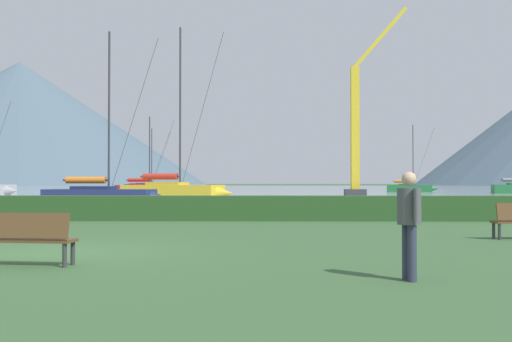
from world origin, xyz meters
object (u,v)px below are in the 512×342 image
at_px(sailboat_slip_7, 146,189).
at_px(person_seated_viewer, 409,216).
at_px(sailboat_slip_0, 149,187).
at_px(sailboat_slip_2, 410,188).
at_px(sailboat_slip_1, 174,191).
at_px(dock_crane, 357,138).
at_px(park_bench_under_tree, 25,236).
at_px(sailboat_slip_8, 102,196).

height_order(sailboat_slip_7, person_seated_viewer, sailboat_slip_7).
distance_m(sailboat_slip_0, sailboat_slip_2, 42.04).
distance_m(sailboat_slip_1, dock_crane, 20.83).
xyz_separation_m(person_seated_viewer, dock_crane, (6.79, 50.99, 4.95)).
distance_m(sailboat_slip_1, sailboat_slip_2, 53.80).
relative_size(sailboat_slip_1, sailboat_slip_7, 1.46).
distance_m(sailboat_slip_1, park_bench_under_tree, 37.97).
xyz_separation_m(sailboat_slip_0, park_bench_under_tree, (15.30, -88.70, -0.18)).
height_order(sailboat_slip_1, dock_crane, dock_crane).
xyz_separation_m(park_bench_under_tree, dock_crane, (13.26, 49.48, 5.39)).
height_order(sailboat_slip_1, sailboat_slip_2, sailboat_slip_1).
bearing_deg(person_seated_viewer, sailboat_slip_8, 101.19).
bearing_deg(sailboat_slip_8, person_seated_viewer, -59.12).
bearing_deg(dock_crane, sailboat_slip_0, 126.06).
height_order(sailboat_slip_2, sailboat_slip_7, sailboat_slip_2).
relative_size(sailboat_slip_2, person_seated_viewer, 6.25).
height_order(sailboat_slip_8, person_seated_viewer, sailboat_slip_8).
bearing_deg(person_seated_viewer, sailboat_slip_2, 64.05).
bearing_deg(park_bench_under_tree, sailboat_slip_1, 101.54).
bearing_deg(park_bench_under_tree, dock_crane, 81.65).
height_order(sailboat_slip_2, park_bench_under_tree, sailboat_slip_2).
relative_size(sailboat_slip_7, person_seated_viewer, 5.83).
relative_size(sailboat_slip_2, park_bench_under_tree, 5.75).
distance_m(sailboat_slip_0, person_seated_viewer, 92.80).
height_order(sailboat_slip_0, sailboat_slip_1, sailboat_slip_1).
relative_size(sailboat_slip_1, person_seated_viewer, 8.48).
bearing_deg(dock_crane, sailboat_slip_8, -130.12).
bearing_deg(sailboat_slip_1, sailboat_slip_2, 75.44).
bearing_deg(sailboat_slip_7, park_bench_under_tree, -61.42).
xyz_separation_m(sailboat_slip_0, sailboat_slip_1, (12.07, -50.87, 0.09)).
relative_size(sailboat_slip_2, sailboat_slip_7, 1.07).
bearing_deg(sailboat_slip_7, sailboat_slip_1, -54.82).
height_order(sailboat_slip_2, sailboat_slip_8, sailboat_slip_8).
distance_m(sailboat_slip_7, park_bench_under_tree, 64.65).
bearing_deg(dock_crane, sailboat_slip_7, 149.27).
bearing_deg(sailboat_slip_8, sailboat_slip_1, 83.15).
relative_size(sailboat_slip_1, park_bench_under_tree, 7.80).
bearing_deg(sailboat_slip_2, sailboat_slip_7, -139.60).
bearing_deg(person_seated_viewer, park_bench_under_tree, 154.17).
xyz_separation_m(sailboat_slip_8, park_bench_under_tree, (5.99, -26.63, -0.12)).
height_order(sailboat_slip_0, park_bench_under_tree, sailboat_slip_0).
bearing_deg(sailboat_slip_0, sailboat_slip_8, -64.86).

